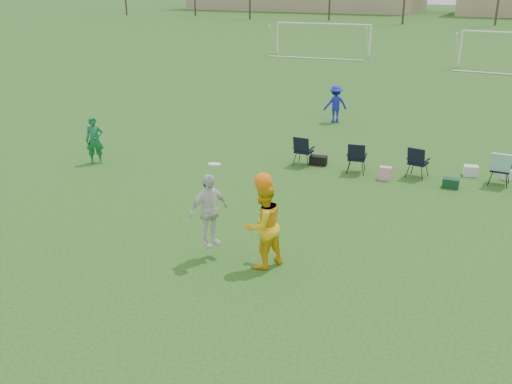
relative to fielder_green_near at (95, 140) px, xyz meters
The scene contains 6 objects.
ground 9.12m from the fielder_green_near, 32.31° to the right, with size 260.00×260.00×0.00m, color #214F18.
fielder_green_near is the anchor object (origin of this frame).
fielder_blue 10.26m from the fielder_green_near, 58.86° to the left, with size 1.00×0.57×1.54m, color #181EB9.
center_contest 8.61m from the fielder_green_near, 29.06° to the right, with size 2.10×1.22×2.19m.
sideline_setup 11.45m from the fielder_green_near, 15.42° to the left, with size 9.10×1.83×1.92m.
goal_left 29.26m from the fielder_green_near, 94.55° to the left, with size 7.39×0.76×2.46m.
Camera 1 is at (4.69, -9.04, 5.72)m, focal length 40.00 mm.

